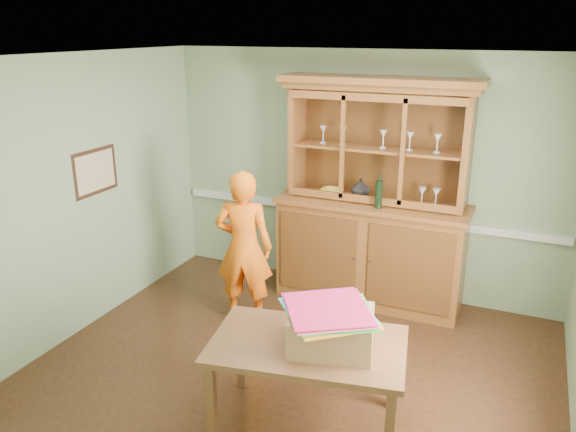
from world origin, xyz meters
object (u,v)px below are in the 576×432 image
at_px(china_hutch, 372,227).
at_px(cardboard_box, 331,331).
at_px(person, 244,247).
at_px(dining_table, 308,353).

relative_size(china_hutch, cardboard_box, 4.15).
height_order(china_hutch, person, china_hutch).
bearing_deg(person, dining_table, 118.47).
bearing_deg(china_hutch, cardboard_box, -81.67).
relative_size(china_hutch, person, 1.52).
bearing_deg(dining_table, cardboard_box, -6.43).
bearing_deg(dining_table, person, 122.94).
height_order(china_hutch, dining_table, china_hutch).
bearing_deg(cardboard_box, china_hutch, 98.33).
relative_size(cardboard_box, person, 0.37).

